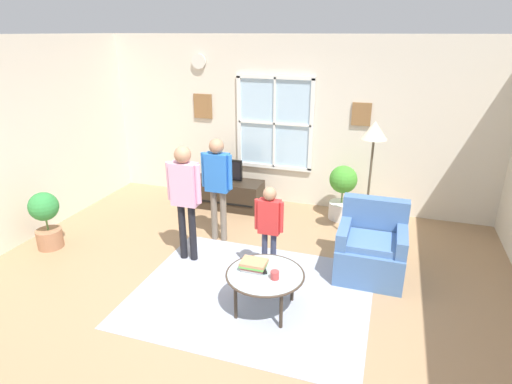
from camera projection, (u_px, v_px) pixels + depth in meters
The scene contains 16 objects.
ground_plane at pixel (223, 304), 4.45m from camera, with size 6.83×6.55×0.02m, color #9E7A56.
back_wall at pixel (292, 123), 6.66m from camera, with size 6.23×0.17×2.67m.
area_rug at pixel (252, 293), 4.62m from camera, with size 2.54×2.08×0.01m, color #999EAD.
tv_stand at pixel (227, 194), 6.81m from camera, with size 1.16×0.48×0.45m.
television at pixel (226, 170), 6.66m from camera, with size 0.54×0.08×0.36m.
armchair at pixel (371, 249), 4.89m from camera, with size 0.76×0.74×0.87m.
coffee_table at pixel (265, 276), 4.22m from camera, with size 0.80×0.80×0.43m.
book_stack at pixel (254, 265), 4.28m from camera, with size 0.26×0.20×0.09m.
cup at pixel (275, 275), 4.11m from camera, with size 0.09×0.09×0.08m, color #BF3F3F.
remote_near_books at pixel (264, 270), 4.25m from camera, with size 0.04×0.14×0.02m, color black.
person_red_shirt at pixel (269, 222), 4.71m from camera, with size 0.34×0.15×1.12m.
person_pink_shirt at pixel (185, 191), 5.00m from camera, with size 0.44×0.20×1.47m.
person_blue_shirt at pixel (217, 178), 5.50m from camera, with size 0.43×0.20×1.43m.
potted_plant_by_window at pixel (342, 190), 6.31m from camera, with size 0.42×0.42×0.84m.
potted_plant_corner at pixel (46, 218), 5.46m from camera, with size 0.37×0.37×0.78m.
floor_lamp at pixel (373, 143), 5.14m from camera, with size 0.32×0.32×1.69m.
Camera 1 is at (1.50, -3.43, 2.71)m, focal length 29.35 mm.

